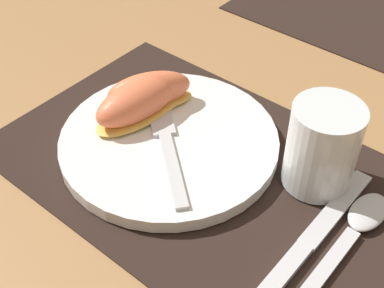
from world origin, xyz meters
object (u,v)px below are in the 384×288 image
Objects in this scene: citrus_wedge_1 at (139,101)px; fork at (166,140)px; juice_glass at (321,151)px; knife at (313,236)px; spoon at (357,226)px; citrus_wedge_0 at (149,92)px; plate at (169,142)px.

fork is at bearing -16.28° from citrus_wedge_1.
juice_glass is 0.47× the size of knife.
citrus_wedge_1 is at bearing 176.15° from knife.
knife is 0.05m from spoon.
citrus_wedge_0 is (-0.25, 0.04, 0.03)m from knife.
spoon is (0.07, -0.03, -0.04)m from juice_glass.
spoon is 1.34× the size of citrus_wedge_1.
juice_glass reaches higher than plate.
juice_glass is at bearing 8.97° from citrus_wedge_0.
plate is at bearing -172.68° from spoon.
knife is 0.26m from citrus_wedge_0.
citrus_wedge_0 is 0.02m from citrus_wedge_1.
juice_glass is 0.08m from spoon.
juice_glass is at bearing 118.69° from knife.
spoon is at bearing -27.13° from juice_glass.
juice_glass is (0.16, 0.06, 0.03)m from plate.
plate is 0.07m from citrus_wedge_0.
citrus_wedge_1 is at bearing 171.15° from plate.
plate is at bearing 106.48° from fork.
spoon is at bearing 53.31° from knife.
citrus_wedge_1 is (-0.28, -0.02, 0.03)m from spoon.
citrus_wedge_0 is (-0.06, 0.04, 0.02)m from fork.
citrus_wedge_1 reaches higher than fork.
fork is (0.00, -0.01, 0.01)m from plate.
citrus_wedge_1 is at bearing 163.72° from fork.
fork is at bearing -170.57° from spoon.
spoon is 1.14× the size of fork.
knife is (0.20, -0.01, -0.01)m from plate.
citrus_wedge_1 reaches higher than knife.
citrus_wedge_0 is at bearing 147.84° from fork.
plate is 0.01m from fork.
plate is at bearing 177.54° from knife.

